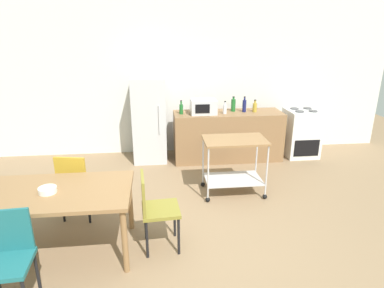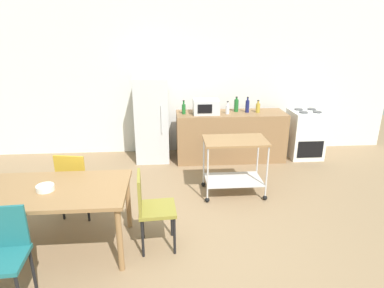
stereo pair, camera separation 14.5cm
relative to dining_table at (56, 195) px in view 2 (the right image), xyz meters
name	(u,v)px [view 2 (the right image)]	position (x,y,z in m)	size (l,w,h in m)	color
ground_plane	(193,244)	(1.45, -0.02, -0.67)	(12.00, 12.00, 0.00)	#8C7051
back_wall	(180,78)	(1.45, 3.18, 0.78)	(8.40, 0.12, 2.90)	silver
kitchen_counter	(230,136)	(2.35, 2.58, -0.22)	(2.00, 0.64, 0.90)	olive
dining_table	(56,195)	(0.00, 0.00, 0.00)	(1.50, 0.90, 0.75)	olive
chair_olive	(151,206)	(0.99, -0.02, -0.15)	(0.43, 0.43, 0.89)	olive
chair_mustard	(76,180)	(0.01, 0.70, -0.15)	(0.47, 0.47, 0.89)	gold
chair_teal	(3,251)	(-0.25, -0.71, -0.15)	(0.42, 0.42, 0.89)	#1E666B
stove_oven	(305,134)	(3.80, 2.59, -0.22)	(0.60, 0.61, 0.92)	white
refrigerator	(152,120)	(0.90, 2.68, 0.10)	(0.60, 0.63, 1.55)	silver
kitchen_cart	(234,158)	(2.15, 1.18, -0.10)	(0.91, 0.57, 0.85)	olive
bottle_wine	(184,109)	(1.48, 2.55, 0.33)	(0.07, 0.07, 0.25)	#1E6628
microwave	(206,107)	(1.88, 2.53, 0.36)	(0.46, 0.35, 0.26)	silver
bottle_sparkling_water	(228,109)	(2.27, 2.50, 0.32)	(0.07, 0.07, 0.23)	silver
bottle_vinegar	(236,105)	(2.46, 2.67, 0.35)	(0.08, 0.08, 0.28)	#1E6628
bottle_olive_oil	(247,106)	(2.65, 2.59, 0.35)	(0.07, 0.07, 0.29)	navy
bottle_hot_sauce	(258,108)	(2.84, 2.57, 0.32)	(0.08, 0.08, 0.23)	gold
fruit_bowl	(45,188)	(-0.09, -0.03, 0.11)	(0.18, 0.18, 0.06)	white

